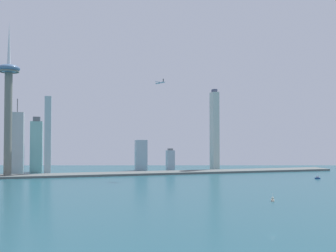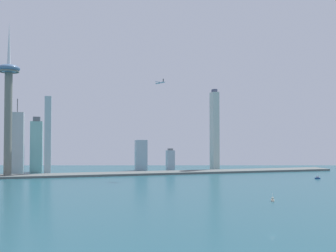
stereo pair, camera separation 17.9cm
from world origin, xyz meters
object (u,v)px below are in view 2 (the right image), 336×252
at_px(observation_tower, 8,96).
at_px(boat_2, 273,200).
at_px(skyscraper_1, 48,135).
at_px(skyscraper_3, 37,146).
at_px(airplane, 160,83).
at_px(skyscraper_0, 17,143).
at_px(boat_1, 318,178).
at_px(skyscraper_4, 141,155).
at_px(skyscraper_6, 215,130).
at_px(skyscraper_2, 170,160).

xyz_separation_m(observation_tower, boat_2, (339.83, -359.97, -149.08)).
relative_size(observation_tower, skyscraper_1, 1.86).
xyz_separation_m(skyscraper_3, airplane, (229.04, -171.78, 119.48)).
bearing_deg(observation_tower, skyscraper_0, 81.44).
relative_size(boat_1, airplane, 0.40).
height_order(skyscraper_4, skyscraper_6, skyscraper_6).
relative_size(skyscraper_2, boat_2, 5.45).
distance_m(boat_2, airplane, 338.61).
bearing_deg(skyscraper_6, skyscraper_2, -178.10).
distance_m(skyscraper_0, skyscraper_1, 67.44).
bearing_deg(skyscraper_4, boat_1, -43.08).
bearing_deg(skyscraper_2, skyscraper_1, -177.39).
xyz_separation_m(skyscraper_1, skyscraper_3, (-26.06, 61.92, -22.17)).
relative_size(skyscraper_4, skyscraper_6, 0.37).
height_order(skyscraper_6, boat_2, skyscraper_6).
height_order(observation_tower, boat_2, observation_tower).
relative_size(skyscraper_2, boat_1, 5.26).
relative_size(skyscraper_1, skyscraper_6, 0.85).
relative_size(skyscraper_2, skyscraper_4, 0.73).
distance_m(skyscraper_1, skyscraper_2, 261.52).
bearing_deg(skyscraper_4, skyscraper_0, -174.32).
bearing_deg(observation_tower, airplane, -15.84).
xyz_separation_m(skyscraper_6, airplane, (-157.53, -125.01, 85.80)).
distance_m(skyscraper_1, airplane, 250.47).
bearing_deg(skyscraper_6, skyscraper_1, -177.59).
bearing_deg(skyscraper_3, skyscraper_0, -133.25).
height_order(skyscraper_0, airplane, airplane).
relative_size(skyscraper_0, boat_1, 16.07).
height_order(skyscraper_1, airplane, airplane).
bearing_deg(skyscraper_3, skyscraper_6, -6.90).
height_order(skyscraper_0, skyscraper_6, skyscraper_6).
relative_size(skyscraper_3, boat_2, 12.88).
xyz_separation_m(skyscraper_1, skyscraper_4, (197.80, 50.97, -43.86)).
height_order(observation_tower, skyscraper_0, observation_tower).
bearing_deg(airplane, skyscraper_4, -22.92).
bearing_deg(observation_tower, boat_1, -17.55).
relative_size(skyscraper_1, skyscraper_2, 3.13).
distance_m(skyscraper_1, skyscraper_3, 70.74).
bearing_deg(skyscraper_3, airplane, -36.87).
relative_size(skyscraper_3, skyscraper_6, 0.64).
relative_size(skyscraper_0, skyscraper_1, 0.98).
distance_m(skyscraper_3, skyscraper_6, 390.84).
xyz_separation_m(observation_tower, skyscraper_4, (267.05, 83.57, -116.57)).
xyz_separation_m(observation_tower, boat_1, (538.65, -170.40, -148.96)).
xyz_separation_m(skyscraper_2, boat_2, (15.04, -404.23, -22.01)).
bearing_deg(skyscraper_0, skyscraper_2, -2.46).
distance_m(skyscraper_6, airplane, 218.64).
distance_m(skyscraper_3, skyscraper_4, 225.18).
height_order(observation_tower, airplane, observation_tower).
height_order(skyscraper_4, boat_1, skyscraper_4).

